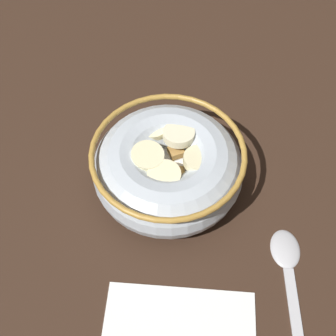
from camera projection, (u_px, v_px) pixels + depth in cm
name	position (u px, v px, depth cm)	size (l,w,h in cm)	color
ground_plane	(168.00, 188.00, 49.99)	(127.43, 127.43, 2.00)	#332116
cereal_bowl	(168.00, 166.00, 46.48)	(15.82, 15.82, 6.14)	#B2BCC6
spoon	(290.00, 273.00, 42.97)	(4.31, 17.16, 0.80)	#B7B7BC
folded_napkin	(179.00, 332.00, 40.06)	(13.78, 8.27, 0.30)	white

